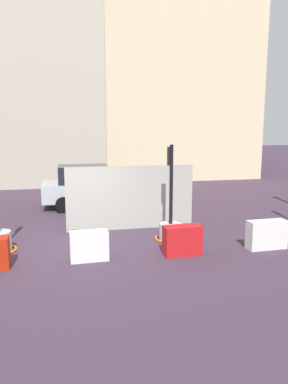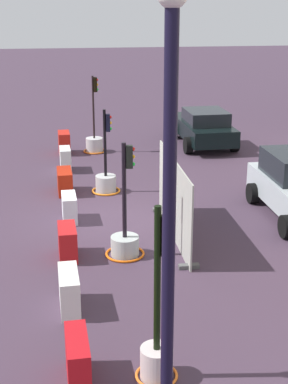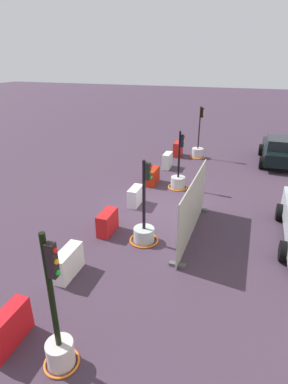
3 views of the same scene
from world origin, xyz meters
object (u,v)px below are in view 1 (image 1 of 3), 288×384
Objects in this scene: construction_barrier_5 at (267,235)px; car_silver_hatchback at (92,187)px; construction_barrier_3 at (89,246)px; construction_barrier_4 at (182,240)px; traffic_light_2 at (171,226)px.

car_silver_hatchback reaches higher than construction_barrier_5.
construction_barrier_5 is at bearing -1.16° from construction_barrier_3.
construction_barrier_3 is 0.96× the size of construction_barrier_4.
construction_barrier_4 is at bearing -93.52° from traffic_light_2.
construction_barrier_4 reaches higher than construction_barrier_3.
traffic_light_2 is 2.93× the size of construction_barrier_3.
construction_barrier_3 is 2.48m from construction_barrier_4.
construction_barrier_3 is at bearing 178.84° from construction_barrier_5.
traffic_light_2 is 2.89m from construction_barrier_3.
construction_barrier_3 is at bearing -152.57° from traffic_light_2.
construction_barrier_5 is at bearing -57.17° from car_silver_hatchback.
construction_barrier_3 is (-2.57, -1.33, -0.04)m from traffic_light_2.
car_silver_hatchback is (-1.90, 6.82, 0.48)m from construction_barrier_4.
construction_barrier_4 is 7.10m from car_silver_hatchback.
traffic_light_2 is 2.83× the size of construction_barrier_4.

